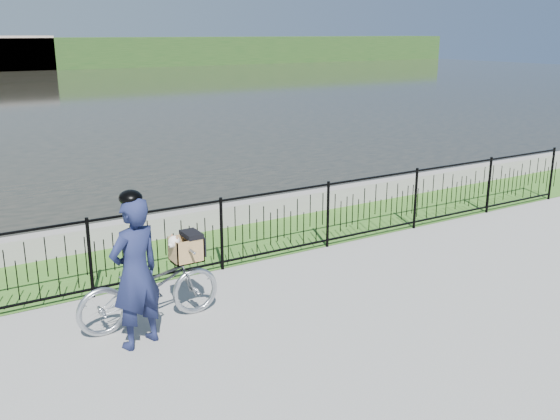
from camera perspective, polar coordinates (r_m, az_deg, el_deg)
ground at (r=8.97m, az=5.16°, el=-7.36°), size 120.00×120.00×0.00m
grass_strip at (r=11.01m, az=-2.96°, el=-2.79°), size 60.00×2.00×0.01m
quay_wall at (r=11.80m, az=-5.32°, el=-0.55°), size 60.00×0.30×0.40m
fence at (r=10.01m, az=-0.24°, el=-1.27°), size 14.00×0.06×1.15m
far_building_right at (r=66.01m, az=-22.75°, el=13.09°), size 6.00×3.00×3.20m
bicycle_rig at (r=7.97m, az=-11.77°, el=-6.88°), size 1.83×0.64×1.13m
cyclist at (r=7.32m, az=-13.09°, el=-5.48°), size 0.75×0.61×1.86m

